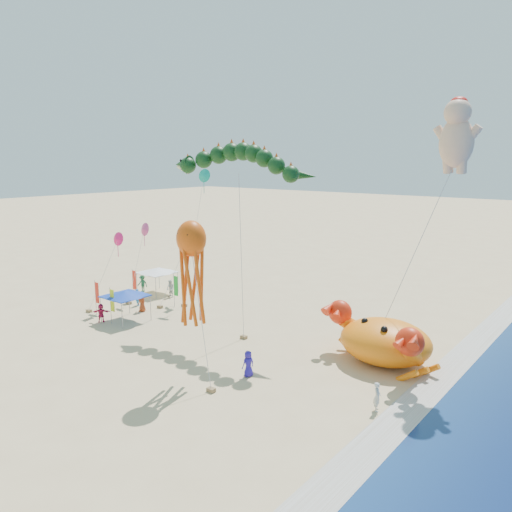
% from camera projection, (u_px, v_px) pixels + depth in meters
% --- Properties ---
extents(ground, '(320.00, 320.00, 0.00)m').
position_uv_depth(ground, '(260.00, 350.00, 36.64)').
color(ground, '#D1B784').
rests_on(ground, ground).
extents(foam_strip, '(320.00, 320.00, 0.00)m').
position_uv_depth(foam_strip, '(421.00, 398.00, 29.28)').
color(foam_strip, silver).
rests_on(foam_strip, ground).
extents(crab_inflatable, '(8.60, 7.29, 3.77)m').
position_uv_depth(crab_inflatable, '(385.00, 340.00, 33.97)').
color(crab_inflatable, orange).
rests_on(crab_inflatable, ground).
extents(dragon_kite, '(12.51, 3.49, 14.64)m').
position_uv_depth(dragon_kite, '(237.00, 166.00, 38.73)').
color(dragon_kite, black).
rests_on(dragon_kite, ground).
extents(cherub_kite, '(5.35, 4.10, 17.68)m').
position_uv_depth(cherub_kite, '(457.00, 134.00, 31.88)').
color(cherub_kite, '#F1B893').
rests_on(cherub_kite, ground).
extents(octopus_kite, '(3.45, 1.85, 10.16)m').
position_uv_depth(octopus_kite, '(192.00, 265.00, 30.61)').
color(octopus_kite, '#DF4F0B').
rests_on(octopus_kite, ground).
extents(canopy_blue, '(3.55, 3.55, 2.71)m').
position_uv_depth(canopy_blue, '(125.00, 294.00, 42.77)').
color(canopy_blue, gray).
rests_on(canopy_blue, ground).
extents(canopy_white, '(3.55, 3.55, 2.71)m').
position_uv_depth(canopy_white, '(157.00, 270.00, 51.67)').
color(canopy_white, gray).
rests_on(canopy_white, ground).
extents(feather_flags, '(5.49, 6.72, 3.20)m').
position_uv_depth(feather_flags, '(131.00, 290.00, 45.54)').
color(feather_flags, gray).
rests_on(feather_flags, ground).
extents(beachgoers, '(31.39, 10.38, 1.86)m').
position_uv_depth(beachgoers, '(159.00, 305.00, 44.77)').
color(beachgoers, '#2176C2').
rests_on(beachgoers, ground).
extents(small_kites, '(6.25, 10.16, 12.91)m').
position_uv_depth(small_kites, '(160.00, 233.00, 47.77)').
color(small_kites, '#0E9F87').
rests_on(small_kites, ground).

